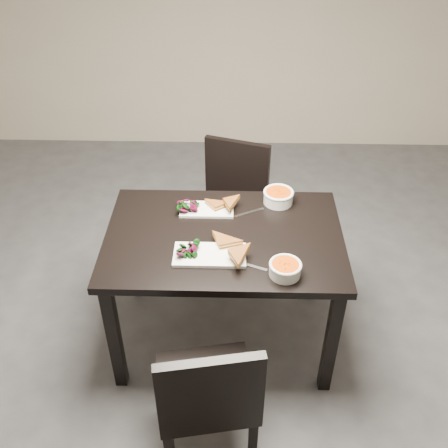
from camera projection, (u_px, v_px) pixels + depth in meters
name	position (u px, v px, depth m)	size (l,w,h in m)	color
ground	(201.00, 354.00, 2.98)	(5.00, 5.00, 0.00)	#47474C
room_shell	(188.00, 23.00, 1.86)	(5.02, 5.02, 2.81)	beige
table	(224.00, 250.00, 2.70)	(1.20, 0.80, 0.75)	black
chair_near	(208.00, 395.00, 2.21)	(0.49, 0.49, 0.85)	black
chair_far	(231.00, 200.00, 3.35)	(0.53, 0.53, 0.85)	black
plate_near	(210.00, 255.00, 2.50)	(0.35, 0.17, 0.02)	white
sandwich_near	(223.00, 247.00, 2.49)	(0.17, 0.13, 0.06)	#AE6024
salad_near	(189.00, 249.00, 2.48)	(0.11, 0.10, 0.05)	black
soup_bowl_near	(285.00, 268.00, 2.38)	(0.15, 0.15, 0.07)	white
cutlery_near	(249.00, 265.00, 2.45)	(0.18, 0.02, 0.00)	silver
plate_far	(207.00, 210.00, 2.80)	(0.28, 0.14, 0.01)	white
sandwich_far	(219.00, 207.00, 2.77)	(0.14, 0.11, 0.05)	#AE6024
salad_far	(188.00, 205.00, 2.79)	(0.09, 0.08, 0.04)	black
soup_bowl_far	(278.00, 196.00, 2.84)	(0.17, 0.17, 0.07)	white
cutlery_far	(248.00, 213.00, 2.79)	(0.18, 0.02, 0.00)	silver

